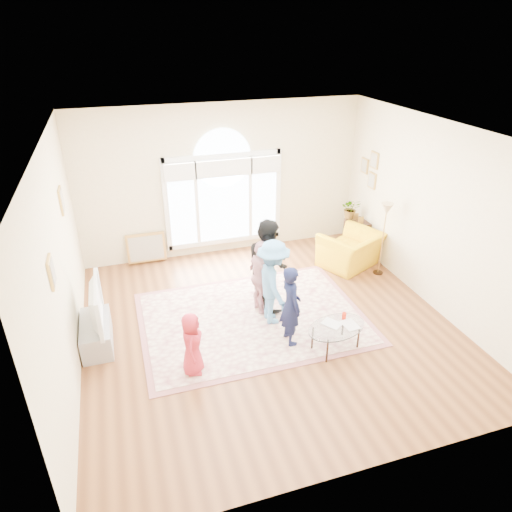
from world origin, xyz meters
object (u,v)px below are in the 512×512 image
object	(u,v)px
television	(91,305)
tv_console	(97,334)
armchair	(350,250)
area_rug	(253,318)
coffee_table	(336,328)

from	to	relation	value
television	tv_console	bearing A→B (deg)	180.00
tv_console	armchair	distance (m)	5.19
television	armchair	xyz separation A→B (m)	(5.05, 1.18, -0.38)
area_rug	armchair	world-z (taller)	armchair
area_rug	coffee_table	world-z (taller)	coffee_table
coffee_table	area_rug	bearing A→B (deg)	116.01
area_rug	coffee_table	bearing A→B (deg)	-49.74
television	coffee_table	world-z (taller)	television
armchair	area_rug	bearing A→B (deg)	0.91
tv_console	television	distance (m)	0.54
area_rug	coffee_table	distance (m)	1.58
coffee_table	tv_console	bearing A→B (deg)	146.70
area_rug	television	size ratio (longest dim) A/B	3.15
area_rug	armchair	bearing A→B (deg)	26.29
coffee_table	armchair	distance (m)	2.84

